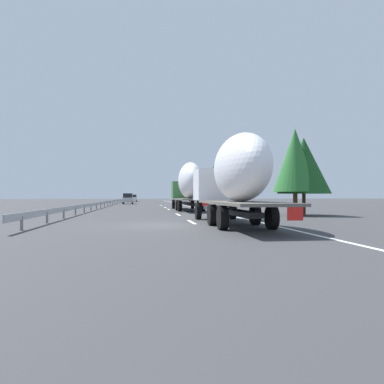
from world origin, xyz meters
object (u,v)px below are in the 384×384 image
(truck_lead, at_px, (188,184))
(truck_trailing, at_px, (234,176))
(road_sign, at_px, (195,191))
(car_silver_hatch, at_px, (128,199))
(car_white_van, at_px, (133,198))

(truck_lead, height_order, truck_trailing, truck_lead)
(truck_lead, bearing_deg, road_sign, -10.30)
(truck_trailing, height_order, car_silver_hatch, truck_trailing)
(car_silver_hatch, bearing_deg, road_sign, -142.22)
(truck_lead, distance_m, car_silver_hatch, 31.43)
(truck_trailing, distance_m, road_sign, 35.80)
(truck_lead, xyz_separation_m, truck_trailing, (-18.60, -0.00, -0.18))
(car_silver_hatch, distance_m, road_sign, 17.06)
(truck_lead, height_order, car_silver_hatch, truck_lead)
(car_white_van, height_order, road_sign, road_sign)
(road_sign, bearing_deg, truck_lead, 169.70)
(car_silver_hatch, bearing_deg, truck_trailing, -171.52)
(truck_trailing, distance_m, car_white_van, 77.66)
(truck_lead, relative_size, road_sign, 4.51)
(car_silver_hatch, height_order, car_white_van, car_silver_hatch)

